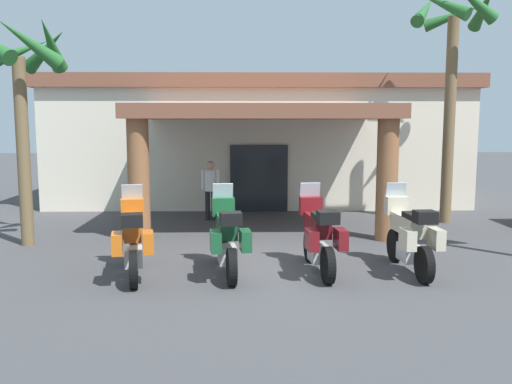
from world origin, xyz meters
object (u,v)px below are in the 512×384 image
object	(u,v)px
motorcycle_orange	(133,239)
palm_tree_near_portico	(453,47)
motorcycle_green	(227,237)
motorcycle_maroon	(319,236)
motel_building	(257,139)
motorcycle_cream	(410,235)
palm_tree_roadside	(20,72)
pedestrian	(210,186)

from	to	relation	value
motorcycle_orange	palm_tree_near_portico	size ratio (longest dim) A/B	0.34
motorcycle_green	motorcycle_maroon	size ratio (longest dim) A/B	1.00
motel_building	motorcycle_cream	world-z (taller)	motel_building
palm_tree_roadside	palm_tree_near_portico	bearing A→B (deg)	12.67
palm_tree_roadside	motorcycle_orange	bearing A→B (deg)	-43.45
motel_building	pedestrian	size ratio (longest dim) A/B	8.41
pedestrian	palm_tree_roadside	size ratio (longest dim) A/B	0.33
motorcycle_green	palm_tree_roadside	size ratio (longest dim) A/B	0.43
motel_building	palm_tree_roadside	size ratio (longest dim) A/B	2.81
motorcycle_green	motorcycle_cream	distance (m)	3.42
motorcycle_green	palm_tree_near_portico	world-z (taller)	palm_tree_near_portico
motorcycle_orange	motorcycle_green	xyz separation A→B (m)	(1.71, 0.10, 0.00)
motorcycle_maroon	motorcycle_green	bearing A→B (deg)	88.04
motel_building	motorcycle_orange	world-z (taller)	motel_building
motorcycle_maroon	motorcycle_cream	xyz separation A→B (m)	(1.71, -0.04, 0.00)
motel_building	motorcycle_green	size ratio (longest dim) A/B	6.49
motorcycle_green	motorcycle_cream	world-z (taller)	same
motorcycle_cream	motorcycle_orange	bearing A→B (deg)	88.96
palm_tree_near_portico	palm_tree_roadside	distance (m)	10.96
pedestrian	motel_building	bearing A→B (deg)	173.04
motorcycle_green	palm_tree_roadside	world-z (taller)	palm_tree_roadside
palm_tree_near_portico	motorcycle_cream	bearing A→B (deg)	-117.80
motel_building	motorcycle_maroon	xyz separation A→B (m)	(0.75, -10.21, -1.50)
motel_building	motorcycle_cream	xyz separation A→B (m)	(2.46, -10.24, -1.50)
motel_building	pedestrian	xyz separation A→B (m)	(-1.52, -4.60, -1.21)
motorcycle_maroon	palm_tree_near_portico	xyz separation A→B (m)	(4.35, 4.97, 4.11)
motel_building	palm_tree_roadside	distance (m)	9.60
motorcycle_cream	palm_tree_roadside	distance (m)	9.03
motorcycle_green	pedestrian	size ratio (longest dim) A/B	1.30
motel_building	motorcycle_green	bearing A→B (deg)	-94.25
palm_tree_near_portico	motorcycle_green	bearing A→B (deg)	-140.32
motorcycle_green	pedestrian	distance (m)	5.70
motorcycle_maroon	palm_tree_roadside	size ratio (longest dim) A/B	0.43
palm_tree_near_portico	palm_tree_roadside	xyz separation A→B (m)	(-10.66, -2.40, -0.90)
motel_building	motorcycle_orange	distance (m)	10.81
palm_tree_near_portico	pedestrian	bearing A→B (deg)	174.53
motel_building	pedestrian	distance (m)	4.99
motorcycle_green	pedestrian	bearing A→B (deg)	-0.74
motorcycle_maroon	palm_tree_roadside	world-z (taller)	palm_tree_roadside
motel_building	palm_tree_near_portico	distance (m)	7.76
motorcycle_cream	palm_tree_roadside	size ratio (longest dim) A/B	0.43
motorcycle_orange	motorcycle_cream	distance (m)	5.14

